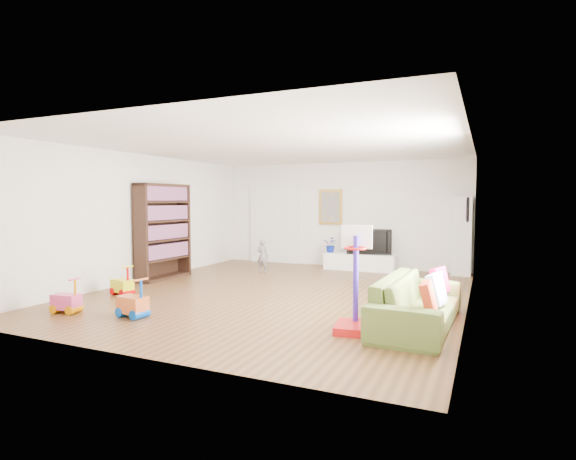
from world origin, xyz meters
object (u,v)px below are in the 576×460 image
at_px(basketball_hoop, 354,279).
at_px(bookshelf, 163,231).
at_px(sofa, 418,302).
at_px(media_console, 360,262).

bearing_deg(basketball_hoop, bookshelf, 147.15).
xyz_separation_m(bookshelf, basketball_hoop, (4.93, -2.22, -0.34)).
distance_m(sofa, basketball_hoop, 1.01).
bearing_deg(bookshelf, basketball_hoop, -21.96).
distance_m(media_console, basketball_hoop, 5.29).
relative_size(bookshelf, sofa, 0.90).
bearing_deg(sofa, media_console, 26.19).
relative_size(bookshelf, basketball_hoop, 1.49).
xyz_separation_m(bookshelf, sofa, (5.65, -1.62, -0.70)).
distance_m(media_console, sofa, 4.94).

